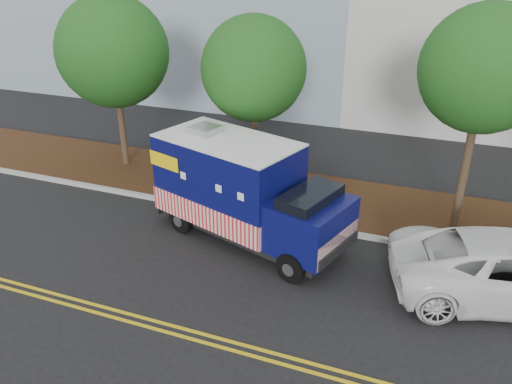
% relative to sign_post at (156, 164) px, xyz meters
% --- Properties ---
extents(ground, '(120.00, 120.00, 0.00)m').
position_rel_sign_post_xyz_m(ground, '(2.85, -1.98, -1.20)').
color(ground, black).
rests_on(ground, ground).
extents(curb, '(120.00, 0.18, 0.15)m').
position_rel_sign_post_xyz_m(curb, '(2.85, -0.58, -1.12)').
color(curb, '#9E9E99').
rests_on(curb, ground).
extents(mulch_strip, '(120.00, 4.00, 0.15)m').
position_rel_sign_post_xyz_m(mulch_strip, '(2.85, 1.52, -1.12)').
color(mulch_strip, black).
rests_on(mulch_strip, ground).
extents(centerline_near, '(120.00, 0.10, 0.01)m').
position_rel_sign_post_xyz_m(centerline_near, '(2.85, -6.43, -1.19)').
color(centerline_near, gold).
rests_on(centerline_near, ground).
extents(centerline_far, '(120.00, 0.10, 0.01)m').
position_rel_sign_post_xyz_m(centerline_far, '(2.85, -6.68, -1.19)').
color(centerline_far, gold).
rests_on(centerline_far, ground).
extents(tree_a, '(4.33, 4.33, 6.98)m').
position_rel_sign_post_xyz_m(tree_a, '(-2.63, 1.78, 3.61)').
color(tree_a, '#38281C').
rests_on(tree_a, ground).
extents(tree_b, '(3.72, 3.72, 6.47)m').
position_rel_sign_post_xyz_m(tree_b, '(3.23, 1.72, 3.40)').
color(tree_b, '#38281C').
rests_on(tree_b, ground).
extents(tree_c, '(3.71, 3.71, 7.18)m').
position_rel_sign_post_xyz_m(tree_c, '(10.57, 0.92, 4.10)').
color(tree_c, '#38281C').
rests_on(tree_c, ground).
extents(sign_post, '(0.06, 0.06, 2.40)m').
position_rel_sign_post_xyz_m(sign_post, '(0.00, 0.00, 0.00)').
color(sign_post, '#473828').
rests_on(sign_post, ground).
extents(food_truck, '(6.82, 4.18, 3.39)m').
position_rel_sign_post_xyz_m(food_truck, '(4.16, -1.75, 0.34)').
color(food_truck, black).
rests_on(food_truck, ground).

